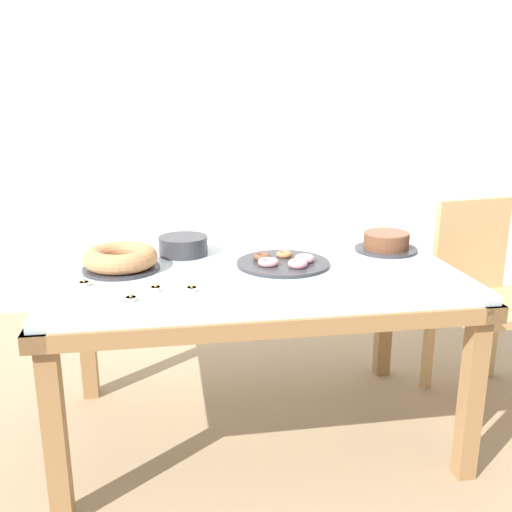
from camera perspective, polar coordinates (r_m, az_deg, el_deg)
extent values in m
plane|color=#997F60|center=(2.60, -0.05, -17.03)|extent=(12.00, 12.00, 0.00)
cube|color=silver|center=(3.87, -4.18, 14.10)|extent=(8.00, 0.10, 2.60)
cube|color=silver|center=(2.29, -0.06, -1.58)|extent=(1.57, 0.95, 0.04)
cube|color=olive|center=(1.89, 2.14, -6.97)|extent=(1.60, 0.08, 0.06)
cube|color=olive|center=(2.73, -1.56, 0.22)|extent=(1.60, 0.08, 0.06)
cube|color=olive|center=(2.31, -19.04, -3.52)|extent=(0.08, 0.98, 0.06)
cube|color=olive|center=(2.53, 17.21, -1.73)|extent=(0.08, 0.98, 0.06)
cube|color=olive|center=(2.07, -19.49, -16.23)|extent=(0.07, 0.07, 0.68)
cube|color=olive|center=(2.30, 20.74, -12.89)|extent=(0.07, 0.07, 0.68)
cube|color=olive|center=(2.82, -16.59, -7.13)|extent=(0.07, 0.07, 0.68)
cube|color=olive|center=(3.00, 12.73, -5.48)|extent=(0.07, 0.07, 0.68)
cube|color=tan|center=(2.85, 22.59, -4.72)|extent=(0.48, 0.48, 0.04)
cube|color=tan|center=(2.91, 20.70, 0.99)|extent=(0.40, 0.10, 0.45)
cube|color=tan|center=(2.69, 21.53, -11.46)|extent=(0.05, 0.05, 0.45)
cube|color=tan|center=(2.96, 16.87, -8.50)|extent=(0.05, 0.05, 0.45)
cube|color=tan|center=(3.18, 22.55, -7.32)|extent=(0.05, 0.05, 0.45)
cylinder|color=#333338|center=(2.59, 12.85, 0.64)|extent=(0.27, 0.27, 0.01)
cylinder|color=brown|center=(2.58, 12.90, 1.48)|extent=(0.20, 0.20, 0.07)
cylinder|color=brown|center=(2.57, 12.95, 2.26)|extent=(0.19, 0.19, 0.01)
cylinder|color=#333338|center=(2.31, -13.31, -1.22)|extent=(0.30, 0.30, 0.01)
torus|color=#BC7A4C|center=(2.30, -13.38, -0.14)|extent=(0.29, 0.29, 0.08)
cylinder|color=#333338|center=(2.32, 2.72, -0.74)|extent=(0.38, 0.38, 0.01)
torus|color=pink|center=(2.31, 4.88, -0.26)|extent=(0.08, 0.08, 0.03)
torus|color=#B27042|center=(2.38, 2.83, 0.17)|extent=(0.07, 0.07, 0.02)
torus|color=brown|center=(2.33, 0.59, -0.08)|extent=(0.08, 0.08, 0.03)
torus|color=pink|center=(2.26, 1.23, -0.62)|extent=(0.08, 0.08, 0.03)
torus|color=pink|center=(2.24, 4.20, -0.77)|extent=(0.08, 0.08, 0.03)
cylinder|color=#333338|center=(2.49, -7.25, 0.26)|extent=(0.21, 0.21, 0.01)
cylinder|color=#333338|center=(2.48, -7.26, 0.48)|extent=(0.21, 0.21, 0.01)
cylinder|color=#333338|center=(2.48, -7.27, 0.70)|extent=(0.21, 0.21, 0.01)
cylinder|color=#333338|center=(2.48, -7.27, 0.93)|extent=(0.21, 0.21, 0.01)
cylinder|color=#333338|center=(2.48, -7.28, 1.15)|extent=(0.21, 0.21, 0.01)
cylinder|color=#333338|center=(2.47, -7.29, 1.37)|extent=(0.21, 0.21, 0.01)
cylinder|color=#333338|center=(2.47, -7.30, 1.60)|extent=(0.21, 0.21, 0.01)
cylinder|color=#333338|center=(2.47, -7.31, 1.82)|extent=(0.21, 0.21, 0.01)
cylinder|color=silver|center=(2.04, -9.99, -3.26)|extent=(0.04, 0.04, 0.02)
cylinder|color=white|center=(2.03, -10.00, -3.10)|extent=(0.03, 0.03, 0.00)
cone|color=#F9B74C|center=(2.03, -10.01, -2.75)|extent=(0.01, 0.01, 0.02)
cylinder|color=silver|center=(2.01, -6.44, -3.33)|extent=(0.04, 0.04, 0.02)
cylinder|color=white|center=(2.01, -6.44, -3.17)|extent=(0.03, 0.03, 0.00)
cone|color=#F9B74C|center=(2.01, -6.45, -2.82)|extent=(0.01, 0.01, 0.02)
cylinder|color=silver|center=(2.15, -16.81, -2.69)|extent=(0.04, 0.04, 0.02)
cylinder|color=white|center=(2.15, -16.82, -2.54)|extent=(0.03, 0.03, 0.00)
cone|color=#F9B74C|center=(2.14, -16.85, -2.21)|extent=(0.01, 0.01, 0.02)
cylinder|color=silver|center=(1.95, -12.39, -4.24)|extent=(0.04, 0.04, 0.02)
cylinder|color=white|center=(1.95, -12.40, -4.07)|extent=(0.03, 0.03, 0.00)
cone|color=#F9B74C|center=(1.95, -12.42, -3.71)|extent=(0.01, 0.01, 0.02)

